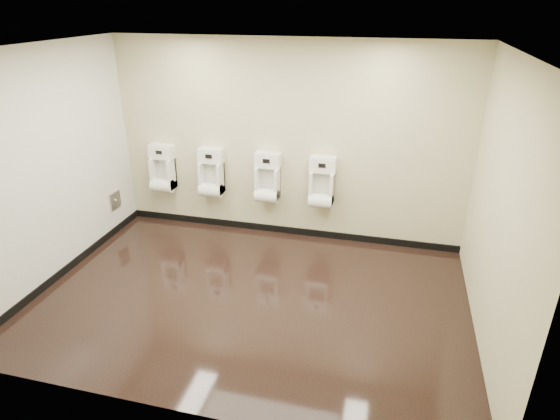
# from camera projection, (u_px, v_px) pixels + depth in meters

# --- Properties ---
(ground) EXTENTS (5.00, 3.50, 0.00)m
(ground) POSITION_uv_depth(u_px,v_px,m) (251.00, 298.00, 5.54)
(ground) COLOR black
(ground) RESTS_ON ground
(ceiling) EXTENTS (5.00, 3.50, 0.00)m
(ceiling) POSITION_uv_depth(u_px,v_px,m) (244.00, 49.00, 4.38)
(ceiling) COLOR white
(back_wall) EXTENTS (5.00, 0.02, 2.80)m
(back_wall) POSITION_uv_depth(u_px,v_px,m) (286.00, 143.00, 6.51)
(back_wall) COLOR #C5BE92
(back_wall) RESTS_ON ground
(front_wall) EXTENTS (5.00, 0.02, 2.80)m
(front_wall) POSITION_uv_depth(u_px,v_px,m) (175.00, 274.00, 3.42)
(front_wall) COLOR #C5BE92
(front_wall) RESTS_ON ground
(left_wall) EXTENTS (0.02, 3.50, 2.80)m
(left_wall) POSITION_uv_depth(u_px,v_px,m) (46.00, 169.00, 5.52)
(left_wall) COLOR #C5BE92
(left_wall) RESTS_ON ground
(right_wall) EXTENTS (0.02, 3.50, 2.80)m
(right_wall) POSITION_uv_depth(u_px,v_px,m) (500.00, 212.00, 4.41)
(right_wall) COLOR #C5BE92
(right_wall) RESTS_ON ground
(tile_overlay_left) EXTENTS (0.01, 3.50, 2.80)m
(tile_overlay_left) POSITION_uv_depth(u_px,v_px,m) (46.00, 169.00, 5.52)
(tile_overlay_left) COLOR white
(tile_overlay_left) RESTS_ON ground
(skirting_back) EXTENTS (5.00, 0.02, 0.10)m
(skirting_back) POSITION_uv_depth(u_px,v_px,m) (285.00, 230.00, 7.06)
(skirting_back) COLOR black
(skirting_back) RESTS_ON ground
(skirting_left) EXTENTS (0.02, 3.50, 0.10)m
(skirting_left) POSITION_uv_depth(u_px,v_px,m) (68.00, 267.00, 6.08)
(skirting_left) COLOR black
(skirting_left) RESTS_ON ground
(access_panel) EXTENTS (0.04, 0.25, 0.25)m
(access_panel) POSITION_uv_depth(u_px,v_px,m) (115.00, 200.00, 6.95)
(access_panel) COLOR #9E9EA3
(access_panel) RESTS_ON left_wall
(urinal_0) EXTENTS (0.38, 0.28, 0.70)m
(urinal_0) POSITION_uv_depth(u_px,v_px,m) (163.00, 172.00, 7.04)
(urinal_0) COLOR white
(urinal_0) RESTS_ON back_wall
(urinal_1) EXTENTS (0.38, 0.28, 0.70)m
(urinal_1) POSITION_uv_depth(u_px,v_px,m) (211.00, 176.00, 6.87)
(urinal_1) COLOR white
(urinal_1) RESTS_ON back_wall
(urinal_2) EXTENTS (0.38, 0.28, 0.70)m
(urinal_2) POSITION_uv_depth(u_px,v_px,m) (267.00, 181.00, 6.68)
(urinal_2) COLOR white
(urinal_2) RESTS_ON back_wall
(urinal_3) EXTENTS (0.38, 0.28, 0.70)m
(urinal_3) POSITION_uv_depth(u_px,v_px,m) (322.00, 186.00, 6.50)
(urinal_3) COLOR white
(urinal_3) RESTS_ON back_wall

